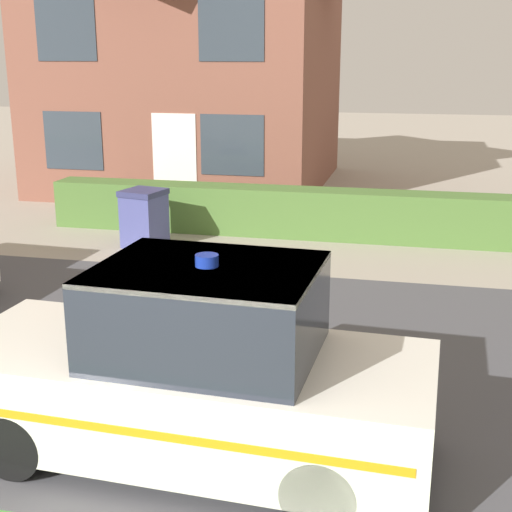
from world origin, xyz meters
name	(u,v)px	position (x,y,z in m)	size (l,w,h in m)	color
road_strip	(242,356)	(0.00, 4.30, 0.01)	(28.00, 6.36, 0.01)	#4C4C51
garden_hedge	(318,213)	(0.06, 10.00, 0.45)	(10.44, 0.70, 0.91)	#4C7233
police_car	(194,373)	(0.11, 2.19, 0.77)	(4.10, 1.76, 1.79)	black
house_left	(195,48)	(-3.93, 15.22, 3.48)	(7.08, 7.10, 6.84)	brown
wheelie_bin	(144,218)	(-2.87, 8.66, 0.52)	(0.80, 0.82, 1.03)	#474C8C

